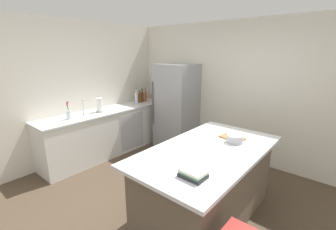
{
  "coord_description": "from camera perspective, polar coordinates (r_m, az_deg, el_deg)",
  "views": [
    {
      "loc": [
        1.71,
        -1.9,
        2.05
      ],
      "look_at": [
        -0.73,
        0.96,
        1.0
      ],
      "focal_mm": 24.57,
      "sensor_mm": 36.0,
      "label": 1
    }
  ],
  "objects": [
    {
      "name": "soda_bottle",
      "position": [
        5.25,
        -7.84,
        4.34
      ],
      "size": [
        0.07,
        0.07,
        0.33
      ],
      "color": "silver",
      "rests_on": "counter_run_left"
    },
    {
      "name": "cutting_board",
      "position": [
        3.18,
        15.64,
        -5.44
      ],
      "size": [
        0.33,
        0.22,
        0.02
      ],
      "color": "#9E7042",
      "rests_on": "kitchen_island"
    },
    {
      "name": "paper_towel_roll",
      "position": [
        4.62,
        -16.63,
        2.36
      ],
      "size": [
        0.14,
        0.14,
        0.31
      ],
      "color": "gray",
      "rests_on": "counter_run_left"
    },
    {
      "name": "hot_sauce_bottle",
      "position": [
        5.43,
        -3.84,
        4.43
      ],
      "size": [
        0.05,
        0.05,
        0.23
      ],
      "color": "red",
      "rests_on": "counter_run_left"
    },
    {
      "name": "olive_oil_bottle",
      "position": [
        5.51,
        -3.66,
        5.07
      ],
      "size": [
        0.06,
        0.06,
        0.35
      ],
      "color": "olive",
      "rests_on": "counter_run_left"
    },
    {
      "name": "kitchen_island",
      "position": [
        3.01,
        9.56,
        -16.31
      ],
      "size": [
        1.1,
        1.99,
        0.93
      ],
      "color": "brown",
      "rests_on": "ground_plane"
    },
    {
      "name": "ground_plane",
      "position": [
        3.28,
        -1.33,
        -23.12
      ],
      "size": [
        7.2,
        7.2,
        0.0
      ],
      "primitive_type": "plane",
      "color": "#4C3D2D"
    },
    {
      "name": "whiskey_bottle",
      "position": [
        5.32,
        -7.02,
        4.29
      ],
      "size": [
        0.09,
        0.09,
        0.27
      ],
      "color": "brown",
      "rests_on": "counter_run_left"
    },
    {
      "name": "refrigerator",
      "position": [
        4.92,
        2.08,
        2.07
      ],
      "size": [
        0.78,
        0.71,
        1.8
      ],
      "color": "#93969B",
      "rests_on": "ground_plane"
    },
    {
      "name": "wall_rear",
      "position": [
        4.55,
        17.83,
        5.37
      ],
      "size": [
        6.0,
        0.1,
        2.6
      ],
      "primitive_type": "cube",
      "color": "silver",
      "rests_on": "ground_plane"
    },
    {
      "name": "mixing_bowl",
      "position": [
        3.04,
        16.26,
        -5.7
      ],
      "size": [
        0.2,
        0.2,
        0.1
      ],
      "color": "#B2B5BA",
      "rests_on": "kitchen_island"
    },
    {
      "name": "vinegar_bottle",
      "position": [
        5.44,
        -5.59,
        4.7
      ],
      "size": [
        0.05,
        0.05,
        0.3
      ],
      "color": "#994C23",
      "rests_on": "counter_run_left"
    },
    {
      "name": "cookbook_stack",
      "position": [
        2.18,
        6.25,
        -14.19
      ],
      "size": [
        0.25,
        0.18,
        0.08
      ],
      "color": "#2D2D33",
      "rests_on": "kitchen_island"
    },
    {
      "name": "counter_run_left",
      "position": [
        4.89,
        -14.25,
        -3.92
      ],
      "size": [
        0.63,
        2.79,
        0.91
      ],
      "color": "silver",
      "rests_on": "ground_plane"
    },
    {
      "name": "flower_vase",
      "position": [
        4.3,
        -23.45,
        0.38
      ],
      "size": [
        0.08,
        0.08,
        0.32
      ],
      "color": "silver",
      "rests_on": "counter_run_left"
    },
    {
      "name": "sink_faucet",
      "position": [
        4.51,
        -20.22,
        2.05
      ],
      "size": [
        0.15,
        0.05,
        0.3
      ],
      "color": "silver",
      "rests_on": "counter_run_left"
    },
    {
      "name": "syrup_bottle",
      "position": [
        5.38,
        -6.42,
        4.53
      ],
      "size": [
        0.07,
        0.07,
        0.3
      ],
      "color": "#5B3319",
      "rests_on": "counter_run_left"
    },
    {
      "name": "wall_left",
      "position": [
        4.63,
        -24.8,
        4.85
      ],
      "size": [
        0.1,
        6.0,
        2.6
      ],
      "primitive_type": "cube",
      "color": "silver",
      "rests_on": "ground_plane"
    }
  ]
}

